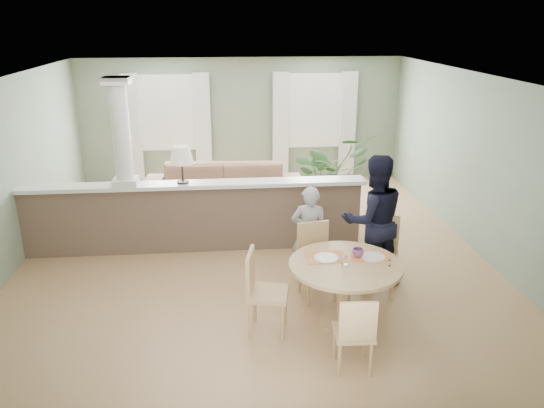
{
  "coord_description": "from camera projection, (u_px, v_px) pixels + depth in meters",
  "views": [
    {
      "loc": [
        -0.42,
        -7.6,
        3.49
      ],
      "look_at": [
        0.2,
        -1.0,
        1.15
      ],
      "focal_mm": 35.0,
      "sensor_mm": 36.0,
      "label": 1
    }
  ],
  "objects": [
    {
      "name": "ground",
      "position": [
        253.0,
        252.0,
        8.33
      ],
      "size": [
        8.0,
        8.0,
        0.0
      ],
      "primitive_type": "plane",
      "color": "tan",
      "rests_on": "ground"
    },
    {
      "name": "houseplant",
      "position": [
        330.0,
        177.0,
        9.53
      ],
      "size": [
        1.83,
        1.75,
        1.58
      ],
      "primitive_type": "imported",
      "rotation": [
        0.0,
        0.0,
        0.48
      ],
      "color": "#305E25",
      "rests_on": "ground"
    },
    {
      "name": "man_person",
      "position": [
        373.0,
        220.0,
        7.13
      ],
      "size": [
        0.95,
        0.78,
        1.82
      ],
      "primitive_type": "imported",
      "rotation": [
        0.0,
        0.0,
        3.25
      ],
      "color": "black",
      "rests_on": "ground"
    },
    {
      "name": "room_shell",
      "position": [
        248.0,
        131.0,
        8.32
      ],
      "size": [
        7.02,
        8.02,
        2.71
      ],
      "color": "gray",
      "rests_on": "ground"
    },
    {
      "name": "dining_table",
      "position": [
        345.0,
        276.0,
        6.2
      ],
      "size": [
        1.32,
        1.32,
        0.9
      ],
      "rotation": [
        0.0,
        0.0,
        0.04
      ],
      "color": "tan",
      "rests_on": "ground"
    },
    {
      "name": "chair_side",
      "position": [
        261.0,
        288.0,
        6.08
      ],
      "size": [
        0.53,
        0.53,
        1.0
      ],
      "rotation": [
        0.0,
        0.0,
        1.37
      ],
      "color": "tan",
      "rests_on": "ground"
    },
    {
      "name": "chair_far_man",
      "position": [
        381.0,
        250.0,
        7.06
      ],
      "size": [
        0.59,
        0.59,
        1.02
      ],
      "rotation": [
        0.0,
        0.0,
        -0.37
      ],
      "color": "tan",
      "rests_on": "ground"
    },
    {
      "name": "sofa",
      "position": [
        223.0,
        190.0,
        9.92
      ],
      "size": [
        3.05,
        1.36,
        0.87
      ],
      "primitive_type": "imported",
      "rotation": [
        0.0,
        0.0,
        -0.07
      ],
      "color": "#916B4F",
      "rests_on": "ground"
    },
    {
      "name": "pony_wall",
      "position": [
        189.0,
        208.0,
        8.2
      ],
      "size": [
        5.32,
        0.38,
        2.7
      ],
      "color": "brown",
      "rests_on": "ground"
    },
    {
      "name": "child_person",
      "position": [
        309.0,
        234.0,
        7.27
      ],
      "size": [
        0.55,
        0.42,
        1.37
      ],
      "primitive_type": "imported",
      "rotation": [
        0.0,
        0.0,
        2.94
      ],
      "color": "#99999E",
      "rests_on": "ground"
    },
    {
      "name": "chair_far_boy",
      "position": [
        315.0,
        257.0,
        6.89
      ],
      "size": [
        0.52,
        0.52,
        0.99
      ],
      "rotation": [
        0.0,
        0.0,
        0.17
      ],
      "color": "tan",
      "rests_on": "ground"
    },
    {
      "name": "chair_near",
      "position": [
        355.0,
        331.0,
        5.37
      ],
      "size": [
        0.42,
        0.42,
        0.88
      ],
      "rotation": [
        0.0,
        0.0,
        3.09
      ],
      "color": "tan",
      "rests_on": "ground"
    }
  ]
}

